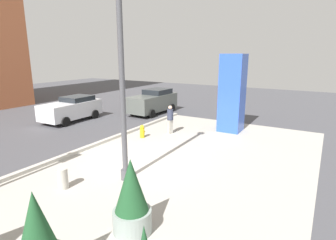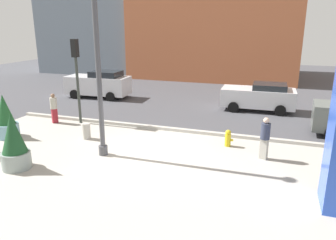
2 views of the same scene
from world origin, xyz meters
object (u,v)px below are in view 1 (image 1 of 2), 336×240
(potted_plant_near_right, at_px, (132,199))
(concrete_bollard, at_px, (63,179))
(lamp_post, at_px, (122,82))
(car_far_lane, at_px, (153,101))
(fire_hydrant, at_px, (142,131))
(car_curb_west, at_px, (72,109))
(pedestrian_on_sidewalk, at_px, (170,118))
(art_pillar_blue, at_px, (232,93))

(potted_plant_near_right, height_order, concrete_bollard, potted_plant_near_right)
(lamp_post, distance_m, car_far_lane, 12.28)
(fire_hydrant, distance_m, car_far_lane, 6.69)
(car_curb_west, relative_size, pedestrian_on_sidewalk, 2.57)
(lamp_post, bearing_deg, fire_hydrant, 29.27)
(potted_plant_near_right, height_order, pedestrian_on_sidewalk, potted_plant_near_right)
(lamp_post, xyz_separation_m, pedestrian_on_sidewalk, (6.17, 1.66, -2.73))
(fire_hydrant, bearing_deg, pedestrian_on_sidewalk, -31.32)
(potted_plant_near_right, xyz_separation_m, concrete_bollard, (0.67, 3.60, -0.59))
(car_far_lane, bearing_deg, pedestrian_on_sidewalk, -136.47)
(car_far_lane, bearing_deg, car_curb_west, 144.73)
(car_far_lane, bearing_deg, lamp_post, -151.22)
(car_curb_west, bearing_deg, potted_plant_near_right, -124.13)
(lamp_post, relative_size, pedestrian_on_sidewalk, 4.43)
(art_pillar_blue, distance_m, potted_plant_near_right, 11.09)
(art_pillar_blue, bearing_deg, potted_plant_near_right, -175.17)
(art_pillar_blue, height_order, potted_plant_near_right, art_pillar_blue)
(potted_plant_near_right, distance_m, concrete_bollard, 3.71)
(lamp_post, distance_m, fire_hydrant, 6.26)
(potted_plant_near_right, xyz_separation_m, pedestrian_on_sidewalk, (8.53, 3.82, -0.02))
(lamp_post, height_order, potted_plant_near_right, lamp_post)
(potted_plant_near_right, bearing_deg, concrete_bollard, 79.45)
(art_pillar_blue, xyz_separation_m, pedestrian_on_sidewalk, (-2.44, 2.90, -1.38))
(potted_plant_near_right, height_order, fire_hydrant, potted_plant_near_right)
(fire_hydrant, height_order, car_curb_west, car_curb_west)
(fire_hydrant, bearing_deg, car_far_lane, 28.39)
(art_pillar_blue, bearing_deg, fire_hydrant, 136.07)
(art_pillar_blue, height_order, car_far_lane, art_pillar_blue)
(car_curb_west, bearing_deg, concrete_bollard, -132.05)
(lamp_post, distance_m, concrete_bollard, 3.98)
(lamp_post, height_order, car_curb_west, lamp_post)
(concrete_bollard, distance_m, car_curb_west, 10.65)
(fire_hydrant, xyz_separation_m, concrete_bollard, (-6.32, -1.16, 0.01))
(car_far_lane, bearing_deg, concrete_bollard, -160.45)
(potted_plant_near_right, relative_size, fire_hydrant, 2.78)
(lamp_post, xyz_separation_m, art_pillar_blue, (8.61, -1.24, -1.35))
(concrete_bollard, xyz_separation_m, car_curb_west, (7.12, 7.90, 0.49))
(lamp_post, distance_m, potted_plant_near_right, 4.20)
(fire_hydrant, distance_m, car_curb_west, 6.81)
(art_pillar_blue, distance_m, pedestrian_on_sidewalk, 4.03)
(fire_hydrant, height_order, car_far_lane, car_far_lane)
(concrete_bollard, distance_m, car_far_lane, 12.93)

